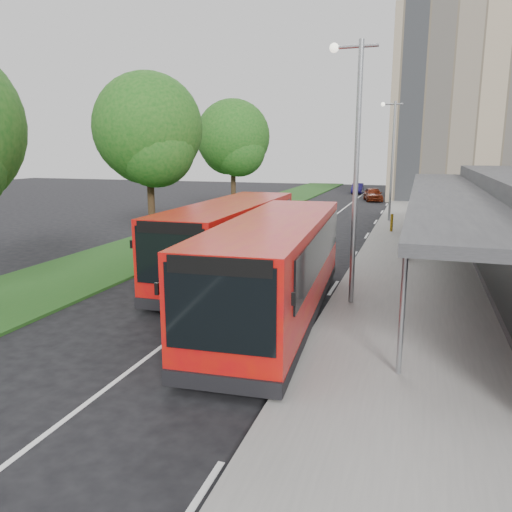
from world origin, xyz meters
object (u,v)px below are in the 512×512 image
at_px(lamp_post_near, 354,159).
at_px(car_far, 358,188).
at_px(tree_mid, 149,136).
at_px(bollard, 392,223).
at_px(car_near, 373,194).
at_px(litter_bin, 405,248).
at_px(lamp_post_far, 391,154).
at_px(bus_main, 276,268).
at_px(bus_second, 230,240).
at_px(tree_far, 233,142).

xyz_separation_m(lamp_post_near, car_far, (-4.84, 43.18, -4.14)).
height_order(tree_mid, bollard, tree_mid).
relative_size(car_near, car_far, 1.11).
xyz_separation_m(litter_bin, car_far, (-6.34, 35.51, 0.01)).
relative_size(tree_mid, lamp_post_far, 1.10).
relative_size(lamp_post_far, car_near, 2.04).
bearing_deg(tree_mid, lamp_post_far, 49.32).
xyz_separation_m(lamp_post_far, bus_main, (-1.92, -21.87, -3.17)).
bearing_deg(lamp_post_far, litter_bin, -83.06).
distance_m(tree_mid, car_near, 29.58).
xyz_separation_m(litter_bin, car_near, (-3.84, 27.17, 0.10)).
height_order(lamp_post_near, car_far, lamp_post_near).
bearing_deg(bus_second, litter_bin, 38.82).
distance_m(bollard, car_near, 19.93).
bearing_deg(litter_bin, bollard, 97.56).
bearing_deg(car_far, tree_mid, -101.91).
distance_m(lamp_post_near, bus_second, 6.33).
height_order(tree_far, car_near, tree_far).
xyz_separation_m(bus_second, car_far, (0.12, 40.90, -0.94)).
bearing_deg(lamp_post_far, lamp_post_near, -90.00).
relative_size(tree_mid, bus_main, 0.81).
bearing_deg(lamp_post_near, litter_bin, 78.94).
distance_m(lamp_post_near, lamp_post_far, 20.00).
distance_m(lamp_post_far, car_near, 15.57).
xyz_separation_m(tree_mid, bus_second, (6.17, -4.77, -4.15)).
distance_m(tree_mid, tree_far, 12.00).
height_order(car_near, car_far, car_near).
xyz_separation_m(bus_second, bollard, (5.47, 12.84, -0.85)).
relative_size(tree_mid, bus_second, 0.83).
bearing_deg(bus_main, bollard, 78.09).
bearing_deg(bus_second, tree_far, 109.15).
height_order(tree_mid, lamp_post_far, tree_mid).
height_order(bollard, car_far, bollard).
height_order(lamp_post_far, car_far, lamp_post_far).
xyz_separation_m(bus_second, car_near, (2.62, 32.57, -0.85)).
xyz_separation_m(car_near, car_far, (-2.49, 8.33, -0.09)).
height_order(litter_bin, bollard, bollard).
distance_m(bus_main, bus_second, 5.15).
bearing_deg(car_far, car_near, -75.37).
bearing_deg(car_near, bollard, -94.64).
distance_m(tree_mid, bus_second, 8.83).
bearing_deg(tree_far, bus_main, -66.24).
bearing_deg(bollard, litter_bin, -82.44).
xyz_separation_m(tree_mid, bollard, (11.64, 8.07, -5.00)).
height_order(tree_far, lamp_post_near, tree_far).
height_order(tree_far, lamp_post_far, tree_far).
height_order(tree_far, car_far, tree_far).
relative_size(bus_main, bus_second, 1.03).
bearing_deg(lamp_post_far, tree_far, -175.13).
xyz_separation_m(tree_mid, tree_far, (0.00, 12.00, -0.13)).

